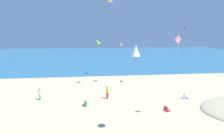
# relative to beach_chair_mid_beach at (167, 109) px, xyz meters

# --- Properties ---
(ground_plane) EXTENTS (120.00, 120.00, 0.00)m
(ground_plane) POSITION_rel_beach_chair_mid_beach_xyz_m (-5.95, 2.81, -0.25)
(ground_plane) COLOR #C6B58C
(ocean_water) EXTENTS (120.00, 60.00, 0.05)m
(ocean_water) POSITION_rel_beach_chair_mid_beach_xyz_m (-5.95, 46.98, -0.23)
(ocean_water) COLOR teal
(ocean_water) RESTS_ON ground_plane
(beach_chair_mid_beach) EXTENTS (0.82, 0.80, 0.60)m
(beach_chair_mid_beach) POSITION_rel_beach_chair_mid_beach_xyz_m (0.00, 0.00, 0.00)
(beach_chair_mid_beach) COLOR #D13D3D
(beach_chair_mid_beach) RESTS_ON ground_plane
(person_0) EXTENTS (0.39, 0.39, 1.51)m
(person_0) POSITION_rel_beach_chair_mid_beach_xyz_m (-15.03, 5.18, 0.62)
(person_0) COLOR green
(person_0) RESTS_ON ground_plane
(person_1) EXTENTS (0.46, 0.46, 1.68)m
(person_1) POSITION_rel_beach_chair_mid_beach_xyz_m (-6.25, 4.63, 0.72)
(person_1) COLOR red
(person_1) RESTS_ON ground_plane
(person_2) EXTENTS (0.67, 0.46, 0.77)m
(person_2) POSITION_rel_beach_chair_mid_beach_xyz_m (3.96, 3.50, 0.03)
(person_2) COLOR white
(person_2) RESTS_ON ground_plane
(person_3) EXTENTS (0.66, 0.66, 0.77)m
(person_3) POSITION_rel_beach_chair_mid_beach_xyz_m (-9.08, 2.39, 0.03)
(person_3) COLOR green
(person_3) RESTS_ON ground_plane
(kite_lime) EXTENTS (1.39, 1.18, 2.02)m
(kite_lime) POSITION_rel_beach_chair_mid_beach_xyz_m (-7.00, 18.11, 6.41)
(kite_lime) COLOR #99DB33
(kite_blue) EXTENTS (0.57, 0.18, 1.23)m
(kite_blue) POSITION_rel_beach_chair_mid_beach_xyz_m (7.17, 11.12, 8.91)
(kite_blue) COLOR blue
(kite_yellow) EXTENTS (0.71, 0.74, 1.07)m
(kite_yellow) POSITION_rel_beach_chair_mid_beach_xyz_m (-1.61, 22.82, 5.57)
(kite_yellow) COLOR yellow
(kite_white) EXTENTS (1.02, 1.02, 1.43)m
(kite_white) POSITION_rel_beach_chair_mid_beach_xyz_m (-4.66, -4.01, 7.03)
(kite_white) COLOR white
(kite_orange) EXTENTS (0.93, 0.85, 1.48)m
(kite_orange) POSITION_rel_beach_chair_mid_beach_xyz_m (-5.39, 9.96, 12.93)
(kite_orange) COLOR orange
(kite_green) EXTENTS (0.57, 0.70, 1.74)m
(kite_green) POSITION_rel_beach_chair_mid_beach_xyz_m (-12.31, 21.61, 14.29)
(kite_green) COLOR green
(kite_pink) EXTENTS (0.79, 0.25, 1.62)m
(kite_pink) POSITION_rel_beach_chair_mid_beach_xyz_m (0.02, -1.59, 7.73)
(kite_pink) COLOR pink
(kite_purple) EXTENTS (0.31, 1.03, 1.77)m
(kite_purple) POSITION_rel_beach_chair_mid_beach_xyz_m (-1.14, 11.72, 4.44)
(kite_purple) COLOR purple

